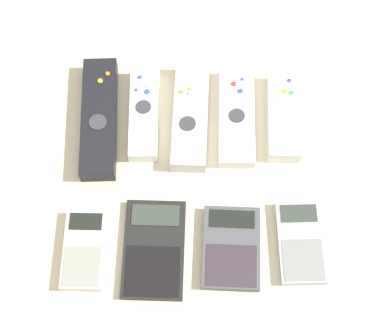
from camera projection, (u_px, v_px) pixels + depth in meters
ground_plane at (192, 189)px, 0.99m from camera, size 3.00×3.00×0.00m
remote_0 at (99, 118)px, 1.02m from camera, size 0.06×0.21×0.03m
remote_1 at (144, 113)px, 1.03m from camera, size 0.05×0.16×0.02m
remote_2 at (188, 115)px, 1.03m from camera, size 0.07×0.19×0.03m
remote_3 at (236, 116)px, 1.03m from camera, size 0.06×0.18×0.02m
remote_4 at (283, 115)px, 1.03m from camera, size 0.06×0.16×0.03m
calculator_0 at (84, 250)px, 0.94m from camera, size 0.07×0.12×0.02m
calculator_1 at (154, 249)px, 0.94m from camera, size 0.10×0.15×0.01m
calculator_2 at (231, 248)px, 0.94m from camera, size 0.09×0.13×0.02m
calculator_3 at (301, 242)px, 0.95m from camera, size 0.07×0.13×0.02m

